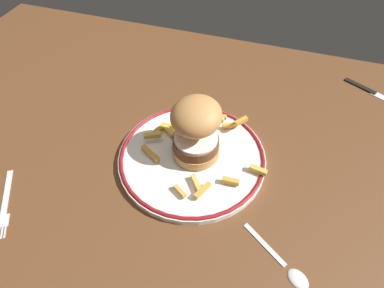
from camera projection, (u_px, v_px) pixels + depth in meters
The scene contains 7 objects.
ground_plane at pixel (172, 176), 64.49cm from camera, with size 145.53×100.52×4.00cm, color brown.
dinner_plate at pixel (192, 157), 64.11cm from camera, with size 29.00×29.00×1.60cm.
burger at pixel (196, 129), 59.67cm from camera, with size 12.25×12.71×12.41cm.
fries_pile at pixel (195, 142), 64.58cm from camera, with size 25.26×22.32×2.80cm.
fork at pixel (5, 204), 57.70cm from camera, with size 8.69×13.00×0.36cm.
knife at pixel (374, 93), 78.08cm from camera, with size 16.57×9.84×0.70cm.
spoon at pixel (291, 271), 49.74cm from camera, with size 11.93×8.93×0.90cm.
Camera 1 is at (15.53, -34.93, 50.47)cm, focal length 30.37 mm.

